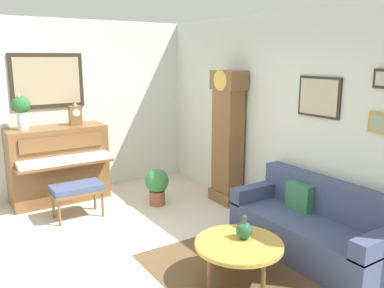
% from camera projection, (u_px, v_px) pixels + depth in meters
% --- Properties ---
extents(ground_plane, '(6.40, 6.00, 0.10)m').
position_uv_depth(ground_plane, '(116.00, 263.00, 4.48)').
color(ground_plane, beige).
extents(wall_left, '(0.13, 4.90, 2.80)m').
position_uv_depth(wall_left, '(49.00, 109.00, 6.29)').
color(wall_left, silver).
rests_on(wall_left, ground_plane).
extents(wall_back, '(5.30, 0.13, 2.80)m').
position_uv_depth(wall_back, '(277.00, 118.00, 5.42)').
color(wall_back, silver).
rests_on(wall_back, ground_plane).
extents(area_rug, '(2.10, 1.50, 0.01)m').
position_uv_depth(area_rug, '(242.00, 278.00, 4.07)').
color(area_rug, brown).
rests_on(area_rug, ground_plane).
extents(piano, '(0.87, 1.44, 1.17)m').
position_uv_depth(piano, '(58.00, 164.00, 6.17)').
color(piano, brown).
rests_on(piano, ground_plane).
extents(piano_bench, '(0.42, 0.70, 0.48)m').
position_uv_depth(piano_bench, '(77.00, 190.00, 5.53)').
color(piano_bench, brown).
rests_on(piano_bench, ground_plane).
extents(grandfather_clock, '(0.52, 0.34, 2.03)m').
position_uv_depth(grandfather_clock, '(228.00, 141.00, 6.03)').
color(grandfather_clock, brown).
rests_on(grandfather_clock, ground_plane).
extents(couch, '(1.90, 0.80, 0.84)m').
position_uv_depth(couch, '(313.00, 228.00, 4.53)').
color(couch, '#424C70').
rests_on(couch, ground_plane).
extents(coffee_table, '(0.88, 0.88, 0.42)m').
position_uv_depth(coffee_table, '(239.00, 245.00, 3.94)').
color(coffee_table, gold).
rests_on(coffee_table, ground_plane).
extents(mantel_clock, '(0.13, 0.18, 0.38)m').
position_uv_depth(mantel_clock, '(75.00, 114.00, 6.17)').
color(mantel_clock, brown).
rests_on(mantel_clock, piano).
extents(flower_vase, '(0.26, 0.26, 0.58)m').
position_uv_depth(flower_vase, '(21.00, 108.00, 5.73)').
color(flower_vase, silver).
rests_on(flower_vase, piano).
extents(green_jug, '(0.17, 0.17, 0.24)m').
position_uv_depth(green_jug, '(244.00, 230.00, 4.00)').
color(green_jug, '#234C33').
rests_on(green_jug, coffee_table).
extents(potted_plant, '(0.36, 0.36, 0.56)m').
position_uv_depth(potted_plant, '(157.00, 184.00, 6.03)').
color(potted_plant, '#935138').
rests_on(potted_plant, ground_plane).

